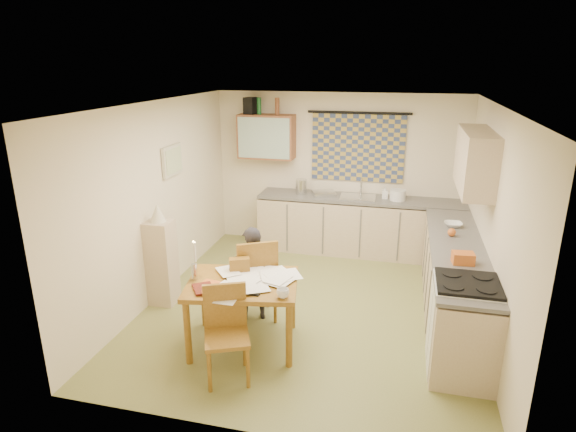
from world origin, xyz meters
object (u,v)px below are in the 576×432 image
(person, at_px, (252,274))
(chair_far, at_px, (255,293))
(counter_back, at_px, (362,226))
(stove, at_px, (463,326))
(counter_right, at_px, (454,284))
(dining_table, at_px, (243,313))
(shelf_stand, at_px, (162,263))

(person, bearing_deg, chair_far, -173.50)
(counter_back, bearing_deg, stove, -66.35)
(counter_right, distance_m, stove, 1.03)
(person, bearing_deg, counter_back, -138.99)
(stove, relative_size, dining_table, 0.75)
(chair_far, bearing_deg, stove, 139.39)
(counter_back, relative_size, shelf_stand, 3.02)
(shelf_stand, bearing_deg, stove, -9.27)
(counter_back, relative_size, chair_far, 3.19)
(counter_right, bearing_deg, dining_table, -153.18)
(counter_right, relative_size, dining_table, 2.30)
(counter_back, height_order, person, person)
(counter_right, height_order, shelf_stand, shelf_stand)
(stove, xyz_separation_m, person, (-2.32, 0.46, 0.10))
(chair_far, relative_size, person, 0.89)
(stove, height_order, dining_table, stove)
(stove, height_order, person, person)
(counter_back, relative_size, dining_table, 2.57)
(chair_far, bearing_deg, counter_back, -142.30)
(counter_back, distance_m, shelf_stand, 3.23)
(counter_back, height_order, chair_far, chair_far)
(person, bearing_deg, shelf_stand, -30.28)
(chair_far, relative_size, shelf_stand, 0.95)
(counter_back, distance_m, stove, 3.12)
(stove, xyz_separation_m, dining_table, (-2.24, -0.10, -0.10))
(counter_back, distance_m, counter_right, 2.21)
(stove, relative_size, shelf_stand, 0.88)
(stove, bearing_deg, dining_table, -177.45)
(stove, xyz_separation_m, shelf_stand, (-3.54, 0.58, 0.07))
(counter_right, xyz_separation_m, person, (-2.32, -0.57, 0.13))
(counter_back, xyz_separation_m, shelf_stand, (-2.29, -2.28, 0.09))
(dining_table, height_order, person, person)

